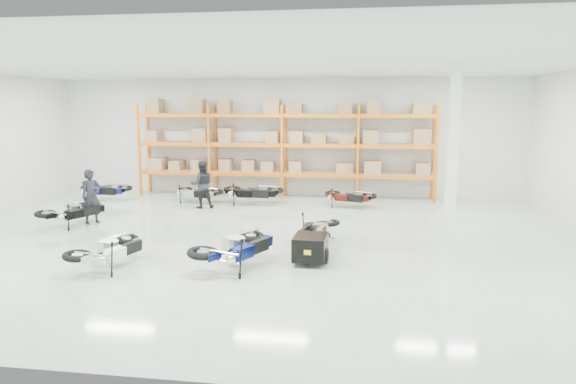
% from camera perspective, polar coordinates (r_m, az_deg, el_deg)
% --- Properties ---
extents(room, '(18.00, 18.00, 18.00)m').
position_cam_1_polar(room, '(13.19, -4.74, 4.24)').
color(room, '#B9CEBA').
rests_on(room, ground).
extents(pallet_rack, '(11.28, 0.98, 3.62)m').
position_cam_1_polar(pallet_rack, '(19.51, -0.48, 6.02)').
color(pallet_rack, orange).
rests_on(pallet_rack, ground).
extents(structural_column, '(0.25, 0.25, 4.50)m').
position_cam_1_polar(structural_column, '(13.54, 17.81, 3.96)').
color(structural_column, white).
rests_on(structural_column, ground).
extents(moto_blue_centre, '(1.69, 2.16, 1.25)m').
position_cam_1_polar(moto_blue_centre, '(11.12, -5.72, -5.47)').
color(moto_blue_centre, '#07104A').
rests_on(moto_blue_centre, ground).
extents(moto_silver_left, '(1.31, 1.91, 1.12)m').
position_cam_1_polar(moto_silver_left, '(11.72, -19.12, -5.49)').
color(moto_silver_left, silver).
rests_on(moto_silver_left, ground).
extents(moto_black_far_left, '(1.58, 1.98, 1.15)m').
position_cam_1_polar(moto_black_far_left, '(16.20, -22.72, -1.58)').
color(moto_black_far_left, black).
rests_on(moto_black_far_left, ground).
extents(moto_touring_right, '(1.00, 1.71, 1.05)m').
position_cam_1_polar(moto_touring_right, '(12.95, 3.23, -3.70)').
color(moto_touring_right, black).
rests_on(moto_touring_right, ground).
extents(trailer, '(0.79, 1.50, 0.63)m').
position_cam_1_polar(trailer, '(11.45, 2.52, -6.16)').
color(trailer, black).
rests_on(trailer, ground).
extents(moto_back_a, '(1.79, 0.96, 1.13)m').
position_cam_1_polar(moto_back_a, '(20.09, -19.84, 0.61)').
color(moto_back_a, '#0B0C66').
rests_on(moto_back_a, ground).
extents(moto_back_b, '(1.74, 1.18, 1.03)m').
position_cam_1_polar(moto_back_b, '(18.77, -10.06, 0.28)').
color(moto_back_b, '#A4A8AD').
rests_on(moto_back_b, ground).
extents(moto_back_c, '(1.92, 1.00, 1.22)m').
position_cam_1_polar(moto_back_c, '(18.23, -4.04, 0.43)').
color(moto_back_c, black).
rests_on(moto_back_c, ground).
extents(moto_back_d, '(1.77, 1.24, 1.04)m').
position_cam_1_polar(moto_back_d, '(17.79, 6.75, -0.13)').
color(moto_back_d, '#3A0E0B').
rests_on(moto_back_d, ground).
extents(person_left, '(0.67, 0.71, 1.62)m').
position_cam_1_polar(person_left, '(16.27, -21.01, -0.47)').
color(person_left, black).
rests_on(person_left, ground).
extents(person_back, '(0.96, 0.87, 1.63)m').
position_cam_1_polar(person_back, '(17.75, -9.55, 0.84)').
color(person_back, black).
rests_on(person_back, ground).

